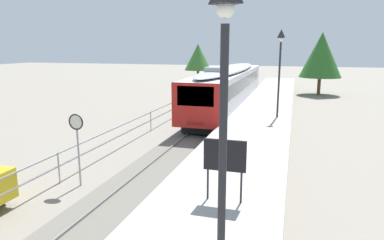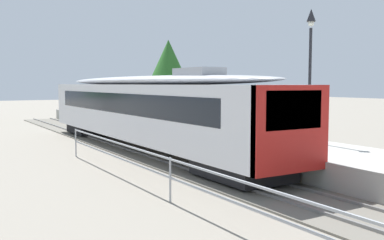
{
  "view_description": "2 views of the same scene",
  "coord_description": "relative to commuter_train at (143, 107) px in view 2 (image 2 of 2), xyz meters",
  "views": [
    {
      "loc": [
        5.25,
        1.26,
        5.19
      ],
      "look_at": [
        0.4,
        17.66,
        1.6
      ],
      "focal_mm": 32.47,
      "sensor_mm": 36.0,
      "label": 1
    },
    {
      "loc": [
        -8.97,
        10.4,
        3.27
      ],
      "look_at": [
        -1.0,
        23.66,
        2.0
      ],
      "focal_mm": 41.33,
      "sensor_mm": 36.0,
      "label": 2
    }
  ],
  "objects": [
    {
      "name": "commuter_train",
      "position": [
        0.0,
        0.0,
        0.0
      ],
      "size": [
        2.82,
        20.72,
        3.74
      ],
      "color": "silver",
      "rests_on": "track_rails"
    },
    {
      "name": "station_platform",
      "position": [
        3.25,
        -7.9,
        -1.7
      ],
      "size": [
        3.9,
        60.0,
        0.9
      ],
      "primitive_type": "cube",
      "color": "#A8A59E",
      "rests_on": "ground"
    },
    {
      "name": "ground_plane",
      "position": [
        -3.0,
        -7.9,
        -2.15
      ],
      "size": [
        160.0,
        160.0,
        0.0
      ],
      "primitive_type": "plane",
      "color": "gray"
    },
    {
      "name": "tree_behind_station_far",
      "position": [
        7.87,
        12.19,
        2.22
      ],
      "size": [
        4.51,
        4.51,
        6.81
      ],
      "color": "brown",
      "rests_on": "ground"
    },
    {
      "name": "track_rails",
      "position": [
        0.0,
        -7.9,
        -2.12
      ],
      "size": [
        3.2,
        60.0,
        0.14
      ],
      "color": "#6B665B",
      "rests_on": "ground"
    },
    {
      "name": "platform_lamp_mid_platform",
      "position": [
        4.32,
        -6.63,
        2.47
      ],
      "size": [
        0.34,
        0.34,
        5.35
      ],
      "color": "#232328",
      "rests_on": "station_platform"
    }
  ]
}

